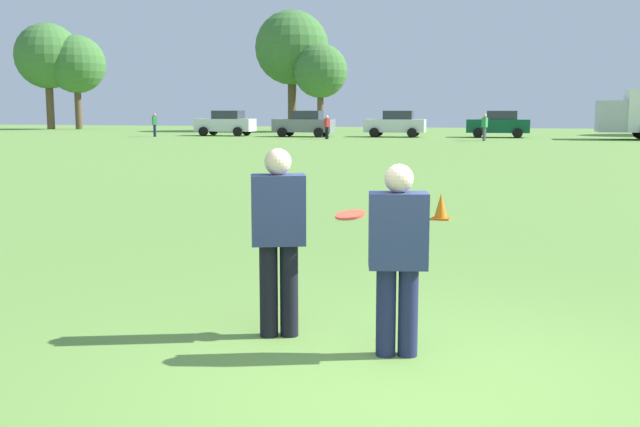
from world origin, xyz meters
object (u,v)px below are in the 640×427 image
Objects in this scene: traffic_cone at (441,207)px; parked_car_center at (396,124)px; parked_car_near_left at (226,123)px; parked_car_mid_left at (304,124)px; frisbee at (350,215)px; parked_car_mid_right at (499,124)px; player_defender at (398,250)px; bystander_field_marshal at (485,126)px; bystander_far_jogger at (155,123)px; player_thrower at (278,232)px; bystander_sideline_watcher at (327,126)px.

traffic_cone is 38.84m from parked_car_center.
parked_car_near_left is 6.03m from parked_car_mid_left.
frisbee is 0.06× the size of parked_car_mid_right.
bystander_field_marshal is at bearing 92.08° from player_defender.
parked_car_near_left is at bearing 178.35° from parked_car_mid_left.
bystander_far_jogger is (-23.75, 34.03, 0.70)m from traffic_cone.
parked_car_center is (12.29, 1.10, 0.00)m from parked_car_near_left.
bystander_field_marshal reaches higher than traffic_cone.
traffic_cone is at bearing 89.78° from frisbee.
parked_car_mid_right reaches higher than player_thrower.
parked_car_mid_left reaches higher than player_defender.
player_defender is at bearing -74.33° from bystander_sideline_watcher.
parked_car_near_left is 19.36m from parked_car_mid_right.
player_thrower is 6.08× the size of frisbee.
player_defender is 7.69m from traffic_cone.
parked_car_near_left reaches higher than traffic_cone.
player_defender is 41.10m from bystander_field_marshal.
player_thrower is 3.48× the size of traffic_cone.
frisbee is (-0.51, 0.49, 0.20)m from player_defender.
player_thrower is 48.34m from parked_car_near_left.
parked_car_mid_left is at bearing -170.32° from parked_car_mid_right.
player_defender is 3.28× the size of traffic_cone.
parked_car_mid_right is (-0.34, 46.28, -0.15)m from frisbee.
parked_car_center is (-7.30, 45.30, -0.15)m from frisbee.
bystander_sideline_watcher is at bearing 179.62° from bystander_field_marshal.
player_thrower is at bearing -81.61° from parked_car_center.
bystander_field_marshal is (-0.98, 40.59, -0.15)m from frisbee.
bystander_sideline_watcher reaches higher than frisbee.
bystander_sideline_watcher is at bearing -22.53° from parked_car_near_left.
parked_car_center reaches higher than bystander_sideline_watcher.
parked_car_center is at bearing 99.68° from player_defender.
parked_car_mid_right is (0.25, 46.53, -0.02)m from player_thrower.
parked_car_near_left is (-20.10, 44.69, 0.04)m from player_defender.
parked_car_mid_right is at bearing 27.76° from bystander_sideline_watcher.
player_defender is 0.37× the size of parked_car_mid_left.
parked_car_mid_right reaches higher than player_defender.
parked_car_mid_left is (-13.59, 36.86, 0.69)m from traffic_cone.
bystander_sideline_watcher is (8.55, -3.55, -0.06)m from parked_car_near_left.
bystander_field_marshal is (12.58, -3.44, 0.00)m from parked_car_mid_left.
parked_car_mid_left is at bearing 107.12° from frisbee.
player_thrower is at bearing -60.82° from bystander_far_jogger.
traffic_cone is (0.61, 7.41, -0.71)m from player_thrower.
parked_car_center is 2.79× the size of bystander_sideline_watcher.
frisbee is 45.89m from parked_car_center.
bystander_sideline_watcher is (2.53, -3.37, -0.06)m from parked_car_mid_left.
bystander_far_jogger reaches higher than traffic_cone.
frisbee is 0.06× the size of parked_car_near_left.
parked_car_near_left is at bearing 113.15° from player_thrower.
player_defender is at bearing -59.83° from bystander_far_jogger.
parked_car_mid_left is (-12.98, 44.27, -0.02)m from player_thrower.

